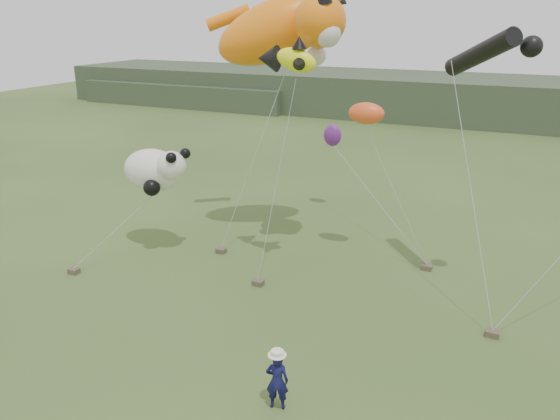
% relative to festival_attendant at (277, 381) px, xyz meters
% --- Properties ---
extents(ground, '(120.00, 120.00, 0.00)m').
position_rel_festival_attendant_xyz_m(ground, '(-0.92, 1.54, -0.81)').
color(ground, '#385123').
rests_on(ground, ground).
extents(headland, '(90.00, 13.00, 4.00)m').
position_rel_festival_attendant_xyz_m(headland, '(-4.03, 46.22, 1.11)').
color(headland, '#2D3D28').
rests_on(headland, ground).
extents(festival_attendant, '(0.68, 0.54, 1.63)m').
position_rel_festival_attendant_xyz_m(festival_attendant, '(0.00, 0.00, 0.00)').
color(festival_attendant, '#111242').
rests_on(festival_attendant, ground).
extents(sandbag_anchors, '(15.91, 6.52, 0.21)m').
position_rel_festival_attendant_xyz_m(sandbag_anchors, '(-2.74, 6.70, -0.71)').
color(sandbag_anchors, brown).
rests_on(sandbag_anchors, ground).
extents(cat_kite, '(7.16, 4.83, 4.16)m').
position_rel_festival_attendant_xyz_m(cat_kite, '(-4.53, 10.75, 8.36)').
color(cat_kite, orange).
rests_on(cat_kite, ground).
extents(fish_kite, '(2.52, 1.68, 1.37)m').
position_rel_festival_attendant_xyz_m(fish_kite, '(-3.30, 7.84, 7.40)').
color(fish_kite, '#F7FF16').
rests_on(fish_kite, ground).
extents(panda_kite, '(3.16, 2.04, 1.96)m').
position_rel_festival_attendant_xyz_m(panda_kite, '(-9.08, 7.38, 2.73)').
color(panda_kite, white).
rests_on(panda_kite, ground).
extents(misc_kites, '(4.35, 5.88, 3.11)m').
position_rel_festival_attendant_xyz_m(misc_kites, '(-2.14, 12.33, 4.41)').
color(misc_kites, '#FF5725').
rests_on(misc_kites, ground).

